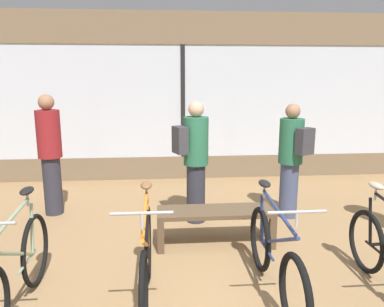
{
  "coord_description": "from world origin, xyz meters",
  "views": [
    {
      "loc": [
        -0.43,
        -3.21,
        2.03
      ],
      "look_at": [
        0.0,
        1.92,
        0.95
      ],
      "focal_mm": 35.0,
      "sensor_mm": 36.0,
      "label": 1
    }
  ],
  "objects_px": {
    "display_bench": "(215,216)",
    "customer_mid_floor": "(291,158)",
    "bicycle_far_left": "(16,272)",
    "customer_by_window": "(50,152)",
    "customer_near_rack": "(195,158)",
    "bicycle_right": "(275,259)",
    "bicycle_left": "(146,262)"
  },
  "relations": [
    {
      "from": "customer_mid_floor",
      "to": "bicycle_right",
      "type": "bearing_deg",
      "value": -112.67
    },
    {
      "from": "bicycle_far_left",
      "to": "bicycle_left",
      "type": "xyz_separation_m",
      "value": [
        1.1,
        0.05,
        0.02
      ]
    },
    {
      "from": "customer_near_rack",
      "to": "customer_mid_floor",
      "type": "height_order",
      "value": "customer_near_rack"
    },
    {
      "from": "bicycle_left",
      "to": "customer_by_window",
      "type": "relative_size",
      "value": 0.98
    },
    {
      "from": "bicycle_left",
      "to": "customer_near_rack",
      "type": "height_order",
      "value": "customer_near_rack"
    },
    {
      "from": "customer_mid_floor",
      "to": "bicycle_left",
      "type": "bearing_deg",
      "value": -135.0
    },
    {
      "from": "bicycle_right",
      "to": "display_bench",
      "type": "bearing_deg",
      "value": 108.99
    },
    {
      "from": "bicycle_far_left",
      "to": "customer_by_window",
      "type": "relative_size",
      "value": 0.98
    },
    {
      "from": "bicycle_right",
      "to": "customer_by_window",
      "type": "height_order",
      "value": "customer_by_window"
    },
    {
      "from": "display_bench",
      "to": "customer_mid_floor",
      "type": "xyz_separation_m",
      "value": [
        1.2,
        0.82,
        0.52
      ]
    },
    {
      "from": "customer_near_rack",
      "to": "customer_by_window",
      "type": "xyz_separation_m",
      "value": [
        -2.07,
        0.48,
        0.02
      ]
    },
    {
      "from": "display_bench",
      "to": "customer_by_window",
      "type": "height_order",
      "value": "customer_by_window"
    },
    {
      "from": "display_bench",
      "to": "bicycle_right",
      "type": "bearing_deg",
      "value": -71.01
    },
    {
      "from": "bicycle_far_left",
      "to": "customer_mid_floor",
      "type": "relative_size",
      "value": 1.05
    },
    {
      "from": "bicycle_far_left",
      "to": "bicycle_right",
      "type": "xyz_separation_m",
      "value": [
        2.27,
        0.09,
        -0.02
      ]
    },
    {
      "from": "bicycle_far_left",
      "to": "customer_mid_floor",
      "type": "bearing_deg",
      "value": 33.48
    },
    {
      "from": "bicycle_right",
      "to": "customer_by_window",
      "type": "xyz_separation_m",
      "value": [
        -2.64,
        2.36,
        0.56
      ]
    },
    {
      "from": "bicycle_right",
      "to": "customer_mid_floor",
      "type": "distance_m",
      "value": 2.17
    },
    {
      "from": "customer_near_rack",
      "to": "customer_by_window",
      "type": "distance_m",
      "value": 2.12
    },
    {
      "from": "customer_by_window",
      "to": "customer_mid_floor",
      "type": "bearing_deg",
      "value": -6.87
    },
    {
      "from": "bicycle_right",
      "to": "customer_near_rack",
      "type": "bearing_deg",
      "value": 106.84
    },
    {
      "from": "bicycle_left",
      "to": "bicycle_right",
      "type": "bearing_deg",
      "value": 1.98
    },
    {
      "from": "bicycle_far_left",
      "to": "customer_near_rack",
      "type": "xyz_separation_m",
      "value": [
        1.7,
        1.98,
        0.52
      ]
    },
    {
      "from": "bicycle_left",
      "to": "customer_mid_floor",
      "type": "height_order",
      "value": "customer_mid_floor"
    },
    {
      "from": "bicycle_far_left",
      "to": "customer_by_window",
      "type": "distance_m",
      "value": 2.54
    },
    {
      "from": "display_bench",
      "to": "bicycle_far_left",
      "type": "bearing_deg",
      "value": -146.97
    },
    {
      "from": "bicycle_far_left",
      "to": "bicycle_left",
      "type": "height_order",
      "value": "bicycle_left"
    },
    {
      "from": "bicycle_right",
      "to": "bicycle_left",
      "type": "bearing_deg",
      "value": -178.02
    },
    {
      "from": "bicycle_far_left",
      "to": "customer_near_rack",
      "type": "height_order",
      "value": "customer_near_rack"
    },
    {
      "from": "bicycle_right",
      "to": "display_bench",
      "type": "distance_m",
      "value": 1.19
    },
    {
      "from": "bicycle_far_left",
      "to": "customer_by_window",
      "type": "xyz_separation_m",
      "value": [
        -0.37,
        2.45,
        0.54
      ]
    },
    {
      "from": "bicycle_left",
      "to": "customer_by_window",
      "type": "height_order",
      "value": "customer_by_window"
    }
  ]
}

